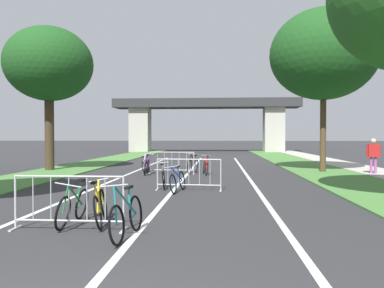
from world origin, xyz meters
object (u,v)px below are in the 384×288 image
Objects in this scene: bicycle_purple_3 at (147,166)px; pedestrian_pushing_bike at (373,153)px; crowd_barrier_third at (172,163)px; bicycle_silver_0 at (163,178)px; bicycle_teal_2 at (127,216)px; bicycle_green_5 at (73,206)px; tree_right_cypress_far at (324,55)px; crowd_barrier_nearest at (69,203)px; bicycle_yellow_4 at (100,206)px; bicycle_white_8 at (146,165)px; crowd_barrier_second at (189,175)px; bicycle_red_7 at (206,167)px; bicycle_black_1 at (193,165)px; bicycle_blue_6 at (178,181)px; tree_left_pine_near at (49,65)px.

pedestrian_pushing_bike is at bearing -1.62° from bicycle_purple_3.
crowd_barrier_third is 5.05m from bicycle_silver_0.
bicycle_teal_2 is 1.00× the size of bicycle_green_5.
tree_right_cypress_far reaches higher than crowd_barrier_nearest.
bicycle_yellow_4 is at bearing -175.21° from bicycle_green_5.
pedestrian_pushing_bike is at bearing 48.15° from crowd_barrier_nearest.
pedestrian_pushing_bike is at bearing 22.06° from bicycle_silver_0.
pedestrian_pushing_bike reaches higher than bicycle_purple_3.
tree_right_cypress_far is 10.88m from bicycle_silver_0.
bicycle_teal_2 is at bearing -80.74° from bicycle_white_8.
crowd_barrier_nearest and crowd_barrier_second have the same top height.
bicycle_red_7 is 0.96× the size of bicycle_white_8.
bicycle_silver_0 is 0.99× the size of bicycle_white_8.
bicycle_blue_6 is at bearing 102.99° from bicycle_black_1.
bicycle_white_8 is 10.79m from pedestrian_pushing_bike.
bicycle_yellow_4 is 10.43m from bicycle_red_7.
crowd_barrier_second is (7.85, -6.77, -5.01)m from tree_left_pine_near.
pedestrian_pushing_bike is (9.51, 10.66, 0.66)m from bicycle_yellow_4.
tree_right_cypress_far is at bearing -124.25° from bicycle_green_5.
bicycle_white_8 is (-0.69, 11.20, -0.02)m from bicycle_green_5.
crowd_barrier_second reaches higher than bicycle_silver_0.
bicycle_teal_2 is 11.28m from bicycle_red_7.
crowd_barrier_nearest is 10.99m from bicycle_red_7.
bicycle_yellow_4 is at bearing -105.39° from crowd_barrier_second.
pedestrian_pushing_bike is at bearing -4.27° from tree_left_pine_near.
bicycle_black_1 is 1.02× the size of bicycle_purple_3.
tree_left_pine_near is 4.45× the size of bicycle_black_1.
crowd_barrier_second is at bearing -136.26° from pedestrian_pushing_bike.
crowd_barrier_nearest is 0.99× the size of crowd_barrier_second.
crowd_barrier_nearest is 11.13m from crowd_barrier_third.
bicycle_teal_2 is at bearing -20.90° from crowd_barrier_nearest.
pedestrian_pushing_bike is (8.12, 5.58, 0.52)m from crowd_barrier_second.
crowd_barrier_nearest is 0.68m from bicycle_yellow_4.
pedestrian_pushing_bike is at bearing -2.88° from bicycle_white_8.
crowd_barrier_third is 1.34× the size of bicycle_purple_3.
tree_left_pine_near reaches higher than bicycle_teal_2.
tree_right_cypress_far is 4.82× the size of bicycle_teal_2.
crowd_barrier_third is at bearing -93.64° from bicycle_green_5.
tree_left_pine_near reaches higher than bicycle_yellow_4.
bicycle_red_7 is (0.37, 5.20, -0.16)m from crowd_barrier_second.
tree_left_pine_near is at bearing 7.44° from bicycle_black_1.
pedestrian_pushing_bike is at bearing 0.14° from crowd_barrier_third.
bicycle_black_1 is 11.10m from bicycle_yellow_4.
pedestrian_pushing_bike reaches higher than crowd_barrier_second.
bicycle_black_1 is at bearing -173.17° from tree_right_cypress_far.
bicycle_yellow_4 is 0.96× the size of pedestrian_pushing_bike.
bicycle_green_5 is at bearing -93.67° from crowd_barrier_third.
pedestrian_pushing_bike is at bearing -133.20° from bicycle_green_5.
crowd_barrier_second is 5.48m from bicycle_green_5.
bicycle_red_7 is 3.14m from bicycle_white_8.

